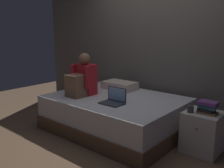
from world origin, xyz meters
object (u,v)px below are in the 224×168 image
(bed, at_px, (116,114))
(person_sitting, at_px, (82,79))
(book_stack, at_px, (208,107))
(nightstand, at_px, (203,132))
(mug, at_px, (190,109))
(pillow, at_px, (120,85))
(laptop, at_px, (114,100))

(bed, distance_m, person_sitting, 0.74)
(book_stack, bearing_deg, nightstand, 156.48)
(bed, xyz_separation_m, person_sitting, (-0.48, -0.24, 0.52))
(person_sitting, xyz_separation_m, mug, (1.65, 0.28, -0.21))
(nightstand, relative_size, person_sitting, 0.80)
(bed, bearing_deg, mug, 1.98)
(bed, bearing_deg, nightstand, 7.03)
(person_sitting, distance_m, book_stack, 1.87)
(nightstand, xyz_separation_m, pillow, (-1.58, 0.29, 0.33))
(nightstand, relative_size, mug, 5.82)
(nightstand, xyz_separation_m, person_sitting, (-1.78, -0.40, 0.51))
(pillow, relative_size, book_stack, 2.41)
(person_sitting, relative_size, mug, 7.28)
(bed, height_order, person_sitting, person_sitting)
(pillow, distance_m, mug, 1.51)
(laptop, relative_size, mug, 3.56)
(bed, distance_m, book_stack, 1.39)
(person_sitting, height_order, pillow, person_sitting)
(nightstand, bearing_deg, person_sitting, -167.34)
(person_sitting, bearing_deg, mug, 9.63)
(person_sitting, xyz_separation_m, pillow, (0.20, 0.69, -0.19))
(nightstand, bearing_deg, laptop, -158.47)
(nightstand, height_order, laptop, laptop)
(person_sitting, bearing_deg, book_stack, 11.85)
(bed, height_order, mug, mug)
(pillow, distance_m, book_stack, 1.65)
(pillow, xyz_separation_m, mug, (1.45, -0.41, -0.02))
(person_sitting, relative_size, laptop, 2.05)
(person_sitting, bearing_deg, bed, 26.53)
(pillow, height_order, mug, pillow)
(nightstand, relative_size, book_stack, 2.26)
(person_sitting, height_order, book_stack, person_sitting)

